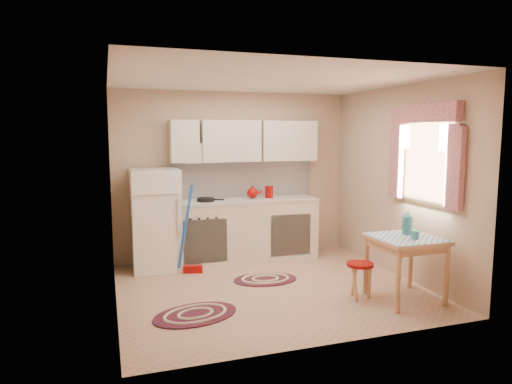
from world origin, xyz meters
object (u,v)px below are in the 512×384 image
base_cabinets (241,231)px  fridge (156,219)px  table (405,269)px  stool (360,281)px

base_cabinets → fridge: bearing=-177.7°
fridge → table: size_ratio=1.94×
table → stool: 0.52m
fridge → stool: (2.08, -1.92, -0.49)m
table → base_cabinets: bearing=121.0°
fridge → base_cabinets: bearing=2.3°
fridge → table: 3.32m
table → stool: table is taller
fridge → base_cabinets: 1.27m
fridge → base_cabinets: fridge is taller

